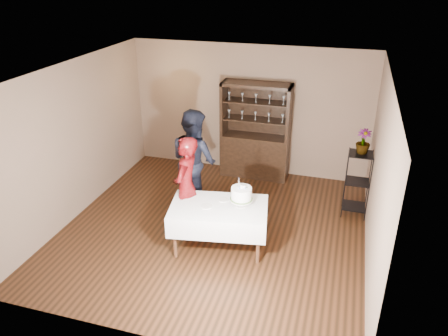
% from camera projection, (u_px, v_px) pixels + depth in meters
% --- Properties ---
extents(floor, '(5.00, 5.00, 0.00)m').
position_uv_depth(floor, '(214.00, 229.00, 7.49)').
color(floor, black).
rests_on(floor, ground).
extents(ceiling, '(5.00, 5.00, 0.00)m').
position_uv_depth(ceiling, '(212.00, 72.00, 6.33)').
color(ceiling, white).
rests_on(ceiling, back_wall).
extents(back_wall, '(5.00, 0.02, 2.70)m').
position_uv_depth(back_wall, '(249.00, 110.00, 9.08)').
color(back_wall, brown).
rests_on(back_wall, floor).
extents(wall_left, '(0.02, 5.00, 2.70)m').
position_uv_depth(wall_left, '(75.00, 140.00, 7.55)').
color(wall_left, brown).
rests_on(wall_left, floor).
extents(wall_right, '(0.02, 5.00, 2.70)m').
position_uv_depth(wall_right, '(378.00, 177.00, 6.28)').
color(wall_right, brown).
rests_on(wall_right, floor).
extents(china_hutch, '(1.40, 0.48, 2.00)m').
position_uv_depth(china_hutch, '(255.00, 146.00, 9.11)').
color(china_hutch, black).
rests_on(china_hutch, floor).
extents(plant_etagere, '(0.42, 0.42, 1.20)m').
position_uv_depth(plant_etagere, '(357.00, 181.00, 7.67)').
color(plant_etagere, black).
rests_on(plant_etagere, floor).
extents(cake_table, '(1.63, 1.16, 0.74)m').
position_uv_depth(cake_table, '(219.00, 216.00, 6.79)').
color(cake_table, silver).
rests_on(cake_table, floor).
extents(woman, '(0.41, 0.63, 1.72)m').
position_uv_depth(woman, '(186.00, 187.00, 7.03)').
color(woman, '#360504').
rests_on(woman, floor).
extents(man, '(1.16, 1.10, 1.90)m').
position_uv_depth(man, '(194.00, 160.00, 7.77)').
color(man, black).
rests_on(man, floor).
extents(cake, '(0.35, 0.35, 0.49)m').
position_uv_depth(cake, '(241.00, 195.00, 6.65)').
color(cake, beige).
rests_on(cake, cake_table).
extents(plate_near, '(0.20, 0.20, 0.01)m').
position_uv_depth(plate_near, '(206.00, 206.00, 6.70)').
color(plate_near, beige).
rests_on(plate_near, cake_table).
extents(plate_far, '(0.19, 0.19, 0.01)m').
position_uv_depth(plate_far, '(224.00, 200.00, 6.89)').
color(plate_far, beige).
rests_on(plate_far, cake_table).
extents(potted_plant, '(0.24, 0.24, 0.43)m').
position_uv_depth(potted_plant, '(363.00, 141.00, 7.37)').
color(potted_plant, '#4D6F35').
rests_on(potted_plant, plant_etagere).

